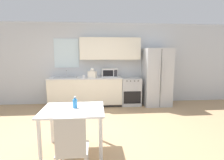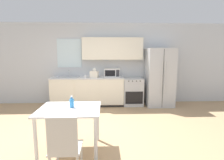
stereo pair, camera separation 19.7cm
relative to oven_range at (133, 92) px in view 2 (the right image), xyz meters
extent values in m
plane|color=tan|center=(-1.17, -2.04, -0.45)|extent=(12.00, 12.00, 0.00)
cube|color=silver|center=(-1.17, 0.34, 0.90)|extent=(12.00, 0.06, 2.70)
cube|color=silver|center=(-2.10, 0.30, 1.26)|extent=(0.80, 0.04, 0.94)
cube|color=silver|center=(-0.66, 0.15, 1.41)|extent=(1.96, 0.32, 0.71)
cube|color=#333333|center=(-1.48, 0.03, -0.41)|extent=(2.31, 0.57, 0.08)
cube|color=silver|center=(-1.48, 0.00, 0.05)|extent=(2.31, 0.63, 0.82)
cube|color=silver|center=(-2.25, -0.32, 0.05)|extent=(0.75, 0.01, 0.80)
cube|color=silver|center=(-1.48, -0.32, 0.05)|extent=(0.75, 0.01, 0.80)
cube|color=silver|center=(-0.71, -0.32, 0.05)|extent=(0.75, 0.01, 0.80)
cube|color=silver|center=(-1.48, 0.00, 0.47)|extent=(2.34, 0.65, 0.03)
cube|color=#B7BABC|center=(0.00, 0.00, 0.00)|extent=(0.63, 0.62, 0.89)
cube|color=black|center=(0.00, -0.32, -0.13)|extent=(0.55, 0.01, 0.39)
cylinder|color=#262626|center=(-0.18, -0.32, 0.40)|extent=(0.03, 0.02, 0.03)
cylinder|color=#262626|center=(-0.06, -0.32, 0.40)|extent=(0.03, 0.02, 0.03)
cylinder|color=#262626|center=(0.06, -0.32, 0.40)|extent=(0.03, 0.02, 0.03)
cylinder|color=#262626|center=(0.18, -0.32, 0.40)|extent=(0.03, 0.02, 0.03)
cube|color=silver|center=(0.85, -0.07, 0.48)|extent=(0.85, 0.77, 1.86)
cube|color=#3F3F3F|center=(0.85, -0.46, 0.48)|extent=(0.01, 0.01, 1.80)
cylinder|color=silver|center=(0.80, -0.49, 0.52)|extent=(0.02, 0.02, 1.02)
cylinder|color=silver|center=(0.90, -0.49, 0.52)|extent=(0.02, 0.02, 1.02)
cube|color=#B7BABC|center=(-2.10, 0.00, 0.50)|extent=(0.70, 0.44, 0.02)
cylinder|color=silver|center=(-2.10, 0.18, 0.61)|extent=(0.02, 0.02, 0.21)
cylinder|color=silver|center=(-2.10, 0.11, 0.71)|extent=(0.02, 0.14, 0.02)
cube|color=silver|center=(-0.69, 0.11, 0.62)|extent=(0.51, 0.34, 0.27)
cube|color=black|center=(-0.75, -0.06, 0.62)|extent=(0.33, 0.01, 0.19)
cube|color=#2D2D33|center=(-0.50, -0.06, 0.62)|extent=(0.10, 0.01, 0.22)
cylinder|color=white|center=(-1.53, -0.16, 0.53)|extent=(0.09, 0.09, 0.09)
torus|color=white|center=(-1.46, -0.16, 0.54)|extent=(0.02, 0.07, 0.07)
cube|color=silver|center=(-1.25, -0.15, 0.59)|extent=(0.29, 0.27, 0.21)
sphere|color=silver|center=(-1.25, -0.15, 0.73)|extent=(0.17, 0.17, 0.13)
cube|color=white|center=(-1.52, -2.77, 0.30)|extent=(1.03, 0.83, 0.03)
cylinder|color=white|center=(-1.97, -3.12, -0.08)|extent=(0.06, 0.06, 0.73)
cylinder|color=white|center=(-1.06, -3.12, -0.08)|extent=(0.06, 0.06, 0.73)
cylinder|color=white|center=(-1.97, -2.41, -0.08)|extent=(0.06, 0.06, 0.73)
cylinder|color=white|center=(-1.06, -2.41, -0.08)|extent=(0.06, 0.06, 0.73)
cube|color=beige|center=(-1.43, -3.46, -0.01)|extent=(0.40, 0.40, 0.02)
cube|color=beige|center=(-1.43, -3.64, 0.24)|extent=(0.37, 0.04, 0.48)
cylinder|color=beige|center=(-1.60, -3.29, -0.23)|extent=(0.03, 0.03, 0.43)
cylinder|color=beige|center=(-1.26, -3.29, -0.23)|extent=(0.03, 0.03, 0.43)
cylinder|color=#338CD8|center=(-1.49, -2.72, 0.39)|extent=(0.08, 0.08, 0.15)
cylinder|color=#338CD8|center=(-1.49, -2.72, 0.48)|extent=(0.03, 0.03, 0.04)
cylinder|color=white|center=(-1.49, -2.72, 0.51)|extent=(0.04, 0.04, 0.02)
camera|label=1|loc=(-1.11, -5.63, 1.22)|focal=28.00mm
camera|label=2|loc=(-0.91, -5.64, 1.22)|focal=28.00mm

